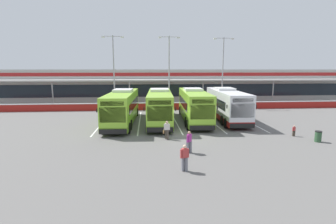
{
  "coord_description": "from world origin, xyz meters",
  "views": [
    {
      "loc": [
        -3.24,
        -22.88,
        5.99
      ],
      "look_at": [
        -1.11,
        3.0,
        1.6
      ],
      "focal_mm": 26.91,
      "sensor_mm": 36.0,
      "label": 1
    }
  ],
  "objects_px": {
    "pedestrian_in_dark_coat": "(185,157)",
    "coach_bus_right_centre": "(226,105)",
    "coach_bus_leftmost": "(122,108)",
    "litter_bin": "(318,136)",
    "coach_bus_centre": "(194,106)",
    "coach_bus_left_centre": "(160,107)",
    "lamp_post_east": "(223,68)",
    "pedestrian_with_handbag": "(167,130)",
    "lamp_post_west": "(114,68)",
    "lamp_post_centre": "(169,68)",
    "pedestrian_near_bin": "(189,141)",
    "pedestrian_child": "(294,130)"
  },
  "relations": [
    {
      "from": "coach_bus_left_centre",
      "to": "coach_bus_centre",
      "type": "xyz_separation_m",
      "value": [
        4.05,
        0.45,
        0.0
      ]
    },
    {
      "from": "coach_bus_leftmost",
      "to": "pedestrian_in_dark_coat",
      "type": "distance_m",
      "value": 14.89
    },
    {
      "from": "pedestrian_in_dark_coat",
      "to": "litter_bin",
      "type": "height_order",
      "value": "pedestrian_in_dark_coat"
    },
    {
      "from": "coach_bus_centre",
      "to": "pedestrian_with_handbag",
      "type": "height_order",
      "value": "coach_bus_centre"
    },
    {
      "from": "coach_bus_leftmost",
      "to": "lamp_post_west",
      "type": "distance_m",
      "value": 12.02
    },
    {
      "from": "pedestrian_near_bin",
      "to": "lamp_post_centre",
      "type": "distance_m",
      "value": 22.32
    },
    {
      "from": "coach_bus_right_centre",
      "to": "litter_bin",
      "type": "height_order",
      "value": "coach_bus_right_centre"
    },
    {
      "from": "coach_bus_centre",
      "to": "lamp_post_centre",
      "type": "xyz_separation_m",
      "value": [
        -2.06,
        10.13,
        4.5
      ]
    },
    {
      "from": "coach_bus_centre",
      "to": "pedestrian_in_dark_coat",
      "type": "xyz_separation_m",
      "value": [
        -3.29,
        -14.81,
        -0.91
      ]
    },
    {
      "from": "lamp_post_centre",
      "to": "litter_bin",
      "type": "height_order",
      "value": "lamp_post_centre"
    },
    {
      "from": "pedestrian_child",
      "to": "lamp_post_east",
      "type": "relative_size",
      "value": 0.09
    },
    {
      "from": "litter_bin",
      "to": "pedestrian_child",
      "type": "bearing_deg",
      "value": 117.93
    },
    {
      "from": "lamp_post_east",
      "to": "litter_bin",
      "type": "xyz_separation_m",
      "value": [
        2.15,
        -20.58,
        -5.82
      ]
    },
    {
      "from": "coach_bus_leftmost",
      "to": "coach_bus_centre",
      "type": "relative_size",
      "value": 1.0
    },
    {
      "from": "coach_bus_left_centre",
      "to": "lamp_post_centre",
      "type": "distance_m",
      "value": 11.66
    },
    {
      "from": "coach_bus_centre",
      "to": "litter_bin",
      "type": "xyz_separation_m",
      "value": [
        8.78,
        -9.62,
        -1.32
      ]
    },
    {
      "from": "coach_bus_leftmost",
      "to": "coach_bus_centre",
      "type": "bearing_deg",
      "value": 5.52
    },
    {
      "from": "coach_bus_centre",
      "to": "pedestrian_near_bin",
      "type": "distance_m",
      "value": 11.82
    },
    {
      "from": "coach_bus_leftmost",
      "to": "lamp_post_centre",
      "type": "relative_size",
      "value": 1.11
    },
    {
      "from": "coach_bus_leftmost",
      "to": "pedestrian_with_handbag",
      "type": "xyz_separation_m",
      "value": [
        4.43,
        -6.98,
        -0.93
      ]
    },
    {
      "from": "pedestrian_with_handbag",
      "to": "lamp_post_west",
      "type": "distance_m",
      "value": 19.85
    },
    {
      "from": "lamp_post_centre",
      "to": "coach_bus_right_centre",
      "type": "bearing_deg",
      "value": -57.47
    },
    {
      "from": "coach_bus_leftmost",
      "to": "pedestrian_in_dark_coat",
      "type": "xyz_separation_m",
      "value": [
        4.95,
        -14.01,
        -0.91
      ]
    },
    {
      "from": "pedestrian_near_bin",
      "to": "pedestrian_child",
      "type": "bearing_deg",
      "value": 20.29
    },
    {
      "from": "pedestrian_in_dark_coat",
      "to": "litter_bin",
      "type": "xyz_separation_m",
      "value": [
        12.06,
        5.19,
        -0.41
      ]
    },
    {
      "from": "coach_bus_left_centre",
      "to": "lamp_post_west",
      "type": "relative_size",
      "value": 1.11
    },
    {
      "from": "litter_bin",
      "to": "coach_bus_right_centre",
      "type": "bearing_deg",
      "value": 114.91
    },
    {
      "from": "coach_bus_left_centre",
      "to": "pedestrian_child",
      "type": "relative_size",
      "value": 12.2
    },
    {
      "from": "coach_bus_right_centre",
      "to": "pedestrian_near_bin",
      "type": "distance_m",
      "value": 13.74
    },
    {
      "from": "coach_bus_leftmost",
      "to": "lamp_post_west",
      "type": "bearing_deg",
      "value": 101.4
    },
    {
      "from": "coach_bus_centre",
      "to": "pedestrian_in_dark_coat",
      "type": "height_order",
      "value": "coach_bus_centre"
    },
    {
      "from": "coach_bus_centre",
      "to": "pedestrian_child",
      "type": "xyz_separation_m",
      "value": [
        7.78,
        -7.73,
        -1.24
      ]
    },
    {
      "from": "coach_bus_leftmost",
      "to": "coach_bus_left_centre",
      "type": "distance_m",
      "value": 4.21
    },
    {
      "from": "coach_bus_leftmost",
      "to": "coach_bus_centre",
      "type": "distance_m",
      "value": 8.28
    },
    {
      "from": "lamp_post_east",
      "to": "pedestrian_in_dark_coat",
      "type": "bearing_deg",
      "value": -111.04
    },
    {
      "from": "coach_bus_left_centre",
      "to": "litter_bin",
      "type": "distance_m",
      "value": 15.82
    },
    {
      "from": "coach_bus_left_centre",
      "to": "pedestrian_child",
      "type": "height_order",
      "value": "coach_bus_left_centre"
    },
    {
      "from": "coach_bus_right_centre",
      "to": "pedestrian_near_bin",
      "type": "relative_size",
      "value": 7.56
    },
    {
      "from": "pedestrian_in_dark_coat",
      "to": "litter_bin",
      "type": "relative_size",
      "value": 1.74
    },
    {
      "from": "pedestrian_with_handbag",
      "to": "litter_bin",
      "type": "relative_size",
      "value": 1.74
    },
    {
      "from": "pedestrian_with_handbag",
      "to": "pedestrian_child",
      "type": "height_order",
      "value": "pedestrian_with_handbag"
    },
    {
      "from": "coach_bus_left_centre",
      "to": "pedestrian_with_handbag",
      "type": "bearing_deg",
      "value": -88.14
    },
    {
      "from": "coach_bus_right_centre",
      "to": "litter_bin",
      "type": "distance_m",
      "value": 11.26
    },
    {
      "from": "coach_bus_right_centre",
      "to": "pedestrian_child",
      "type": "relative_size",
      "value": 12.2
    },
    {
      "from": "pedestrian_with_handbag",
      "to": "pedestrian_child",
      "type": "distance_m",
      "value": 11.59
    },
    {
      "from": "coach_bus_right_centre",
      "to": "lamp_post_east",
      "type": "xyz_separation_m",
      "value": [
        2.56,
        10.43,
        4.5
      ]
    },
    {
      "from": "pedestrian_in_dark_coat",
      "to": "coach_bus_right_centre",
      "type": "bearing_deg",
      "value": 64.38
    },
    {
      "from": "lamp_post_west",
      "to": "coach_bus_leftmost",
      "type": "bearing_deg",
      "value": -78.6
    },
    {
      "from": "coach_bus_right_centre",
      "to": "pedestrian_with_handbag",
      "type": "distance_m",
      "value": 11.48
    },
    {
      "from": "pedestrian_near_bin",
      "to": "lamp_post_east",
      "type": "relative_size",
      "value": 0.15
    }
  ]
}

